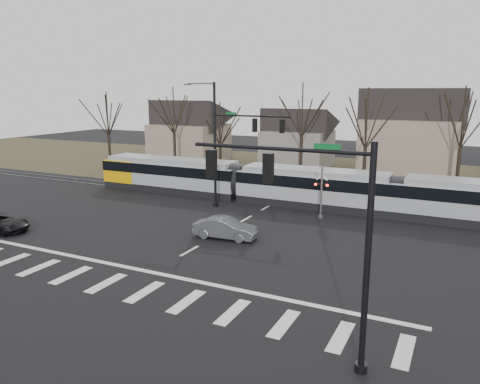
% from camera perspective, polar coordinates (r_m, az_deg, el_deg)
% --- Properties ---
extents(ground, '(140.00, 140.00, 0.00)m').
position_cam_1_polar(ground, '(27.25, -8.43, -8.38)').
color(ground, black).
extents(grass_verge, '(140.00, 28.00, 0.01)m').
position_cam_1_polar(grass_verge, '(55.72, 10.45, 2.23)').
color(grass_verge, '#38331E').
rests_on(grass_verge, ground).
extents(crosswalk, '(27.00, 2.60, 0.01)m').
position_cam_1_polar(crosswalk, '(24.31, -13.84, -11.22)').
color(crosswalk, silver).
rests_on(crosswalk, ground).
extents(stop_line, '(28.00, 0.35, 0.01)m').
position_cam_1_polar(stop_line, '(25.89, -10.70, -9.58)').
color(stop_line, silver).
rests_on(stop_line, ground).
extents(lane_dashes, '(0.18, 30.00, 0.01)m').
position_cam_1_polar(lane_dashes, '(40.84, 4.32, -1.26)').
color(lane_dashes, silver).
rests_on(lane_dashes, ground).
extents(rail_pair, '(90.00, 1.52, 0.06)m').
position_cam_1_polar(rail_pair, '(40.65, 4.21, -1.29)').
color(rail_pair, '#59595E').
rests_on(rail_pair, ground).
extents(tram, '(42.22, 3.13, 3.20)m').
position_cam_1_polar(tram, '(39.39, 8.84, 0.71)').
color(tram, gray).
rests_on(tram, ground).
extents(sedan, '(2.36, 4.49, 1.38)m').
position_cam_1_polar(sedan, '(30.83, -1.81, -4.43)').
color(sedan, '#4A4C51').
rests_on(sedan, ground).
extents(signal_pole_near_right, '(6.72, 0.44, 8.00)m').
position_cam_1_polar(signal_pole_near_right, '(16.19, 8.92, -3.61)').
color(signal_pole_near_right, black).
rests_on(signal_pole_near_right, ground).
extents(signal_pole_far, '(9.28, 0.44, 10.20)m').
position_cam_1_polar(signal_pole_far, '(37.70, -0.96, 6.42)').
color(signal_pole_far, black).
rests_on(signal_pole_far, ground).
extents(rail_crossing_signal, '(1.08, 0.36, 4.00)m').
position_cam_1_polar(rail_crossing_signal, '(35.88, 9.88, -0.23)').
color(rail_crossing_signal, '#59595B').
rests_on(rail_crossing_signal, ground).
extents(tree_row, '(59.20, 7.20, 10.00)m').
position_cam_1_polar(tree_row, '(48.79, 11.01, 6.72)').
color(tree_row, black).
rests_on(tree_row, ground).
extents(house_a, '(9.72, 8.64, 8.60)m').
position_cam_1_polar(house_a, '(65.11, -6.23, 7.74)').
color(house_a, gray).
rests_on(house_a, ground).
extents(house_b, '(8.64, 7.56, 7.65)m').
position_cam_1_polar(house_b, '(60.46, 7.04, 6.91)').
color(house_b, slate).
rests_on(house_b, ground).
extents(house_c, '(10.80, 8.64, 10.10)m').
position_cam_1_polar(house_c, '(54.38, 20.18, 6.99)').
color(house_c, gray).
rests_on(house_c, ground).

